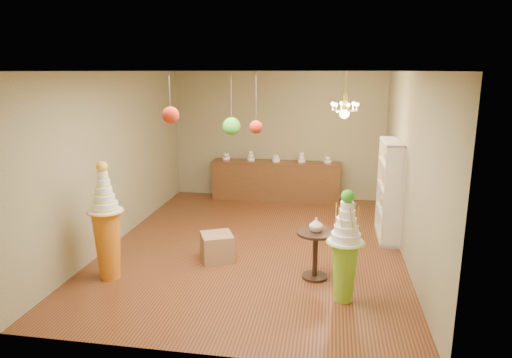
% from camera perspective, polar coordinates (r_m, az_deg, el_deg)
% --- Properties ---
extents(floor, '(6.50, 6.50, 0.00)m').
position_cam_1_polar(floor, '(8.16, -0.09, -8.23)').
color(floor, '#5C3019').
rests_on(floor, ground).
extents(ceiling, '(6.50, 6.50, 0.00)m').
position_cam_1_polar(ceiling, '(7.58, -0.09, 13.34)').
color(ceiling, white).
rests_on(ceiling, ground).
extents(wall_back, '(5.00, 0.04, 3.00)m').
position_cam_1_polar(wall_back, '(10.91, 2.74, 5.44)').
color(wall_back, gray).
rests_on(wall_back, ground).
extents(wall_front, '(5.00, 0.04, 3.00)m').
position_cam_1_polar(wall_front, '(4.66, -6.72, -5.58)').
color(wall_front, gray).
rests_on(wall_front, ground).
extents(wall_left, '(0.04, 6.50, 3.00)m').
position_cam_1_polar(wall_left, '(8.50, -16.97, 2.60)').
color(wall_left, gray).
rests_on(wall_left, ground).
extents(wall_right, '(0.04, 6.50, 3.00)m').
position_cam_1_polar(wall_right, '(7.73, 18.52, 1.45)').
color(wall_right, gray).
rests_on(wall_right, ground).
extents(pedestal_green, '(0.55, 0.55, 1.53)m').
position_cam_1_polar(pedestal_green, '(6.19, 11.05, -9.45)').
color(pedestal_green, '#82C02A').
rests_on(pedestal_green, floor).
extents(pedestal_orange, '(0.59, 0.59, 1.77)m').
position_cam_1_polar(pedestal_orange, '(7.04, -18.09, -6.60)').
color(pedestal_orange, orange).
rests_on(pedestal_orange, floor).
extents(burlap_riser, '(0.64, 0.64, 0.44)m').
position_cam_1_polar(burlap_riser, '(7.50, -4.89, -8.47)').
color(burlap_riser, '#946F51').
rests_on(burlap_riser, floor).
extents(sideboard, '(3.04, 0.54, 1.16)m').
position_cam_1_polar(sideboard, '(10.82, 2.51, -0.13)').
color(sideboard, brown).
rests_on(sideboard, floor).
extents(shelving_unit, '(0.33, 1.20, 1.80)m').
position_cam_1_polar(shelving_unit, '(8.61, 16.36, -1.31)').
color(shelving_unit, beige).
rests_on(shelving_unit, floor).
extents(round_table, '(0.65, 0.65, 0.73)m').
position_cam_1_polar(round_table, '(6.82, 7.44, -8.56)').
color(round_table, black).
rests_on(round_table, floor).
extents(vase, '(0.24, 0.24, 0.21)m').
position_cam_1_polar(vase, '(6.69, 7.53, -5.68)').
color(vase, beige).
rests_on(vase, round_table).
extents(pom_red_left, '(0.20, 0.20, 0.61)m').
position_cam_1_polar(pom_red_left, '(5.58, -10.62, 7.87)').
color(pom_red_left, '#453831').
rests_on(pom_red_left, ceiling).
extents(pom_green_mid, '(0.26, 0.26, 0.90)m').
position_cam_1_polar(pom_green_mid, '(6.62, -3.08, 6.62)').
color(pom_green_mid, '#453831').
rests_on(pom_green_mid, ceiling).
extents(pom_red_right, '(0.17, 0.17, 0.79)m').
position_cam_1_polar(pom_red_right, '(5.92, 0.00, 6.54)').
color(pom_red_right, '#453831').
rests_on(pom_red_right, ceiling).
extents(chandelier, '(0.65, 0.65, 0.85)m').
position_cam_1_polar(chandelier, '(8.47, 11.00, 8.39)').
color(chandelier, '#E3C950').
rests_on(chandelier, ceiling).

